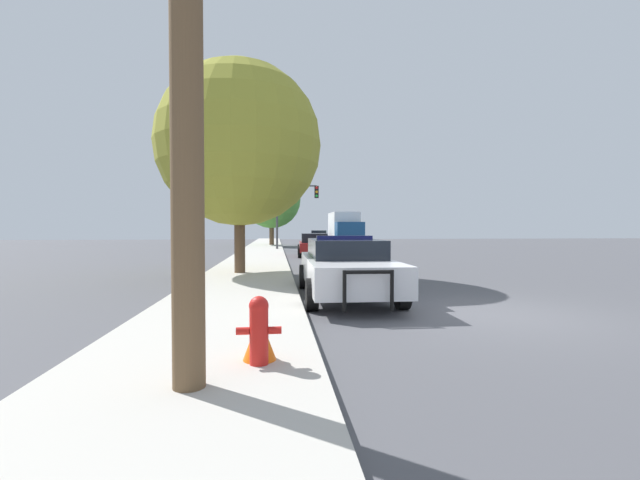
{
  "coord_description": "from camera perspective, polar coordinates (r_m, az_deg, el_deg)",
  "views": [
    {
      "loc": [
        -4.15,
        -7.92,
        1.68
      ],
      "look_at": [
        -1.48,
        17.7,
        0.94
      ],
      "focal_mm": 24.0,
      "sensor_mm": 36.0,
      "label": 1
    }
  ],
  "objects": [
    {
      "name": "tree_sidewalk_near",
      "position": [
        15.29,
        -10.72,
        12.45
      ],
      "size": [
        5.63,
        5.63,
        7.25
      ],
      "color": "brown",
      "rests_on": "sidewalk_left"
    },
    {
      "name": "fire_hydrant",
      "position": [
        4.99,
        -8.15,
        -11.53
      ],
      "size": [
        0.51,
        0.22,
        0.78
      ],
      "color": "red",
      "rests_on": "sidewalk_left"
    },
    {
      "name": "car_background_midblock",
      "position": [
        25.15,
        -0.84,
        -0.57
      ],
      "size": [
        2.05,
        4.67,
        1.35
      ],
      "rotation": [
        0.0,
        0.0,
        -0.05
      ],
      "color": "maroon",
      "rests_on": "ground_plane"
    },
    {
      "name": "ground_plane",
      "position": [
        9.09,
        21.58,
        -9.12
      ],
      "size": [
        110.0,
        110.0,
        0.0
      ],
      "primitive_type": "plane",
      "color": "#4F4F54"
    },
    {
      "name": "tree_sidewalk_far",
      "position": [
        39.36,
        -6.48,
        5.42
      ],
      "size": [
        5.29,
        5.29,
        6.81
      ],
      "color": "brown",
      "rests_on": "sidewalk_left"
    },
    {
      "name": "box_truck",
      "position": [
        41.74,
        3.29,
        1.65
      ],
      "size": [
        2.79,
        7.8,
        3.18
      ],
      "rotation": [
        0.0,
        0.0,
        3.12
      ],
      "color": "navy",
      "rests_on": "ground_plane"
    },
    {
      "name": "police_car",
      "position": [
        10.38,
        3.43,
        -3.49
      ],
      "size": [
        2.17,
        5.34,
        1.49
      ],
      "rotation": [
        0.0,
        0.0,
        3.13
      ],
      "color": "white",
      "rests_on": "ground_plane"
    },
    {
      "name": "sidewalk_left",
      "position": [
        8.14,
        -12.76,
        -9.84
      ],
      "size": [
        3.0,
        110.0,
        0.13
      ],
      "color": "#BCB7AD",
      "rests_on": "ground_plane"
    },
    {
      "name": "traffic_cone",
      "position": [
        5.18,
        -8.07,
        -12.74
      ],
      "size": [
        0.39,
        0.39,
        0.52
      ],
      "color": "orange",
      "rests_on": "sidewalk_left"
    },
    {
      "name": "traffic_light",
      "position": [
        31.74,
        -3.47,
        4.95
      ],
      "size": [
        3.16,
        0.35,
        4.81
      ],
      "color": "#424247",
      "rests_on": "sidewalk_left"
    },
    {
      "name": "car_background_distant",
      "position": [
        43.09,
        -0.18,
        0.41
      ],
      "size": [
        2.17,
        4.41,
        1.42
      ],
      "rotation": [
        0.0,
        0.0,
        -0.08
      ],
      "color": "#333856",
      "rests_on": "ground_plane"
    },
    {
      "name": "utility_pole",
      "position": [
        4.68,
        -17.42,
        24.63
      ],
      "size": [
        1.4,
        0.31,
        6.61
      ],
      "color": "brown",
      "rests_on": "sidewalk_left"
    }
  ]
}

